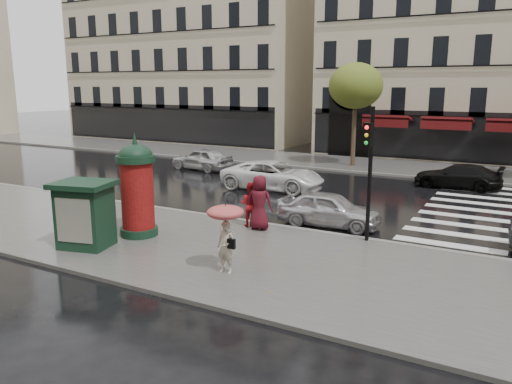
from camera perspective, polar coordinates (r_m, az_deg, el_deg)
The scene contains 18 objects.
ground at distance 16.27m, azimuth -2.59°, elevation -6.69°, with size 160.00×160.00×0.00m, color black.
near_sidewalk at distance 15.86m, azimuth -3.55°, elevation -6.98°, with size 90.00×7.00×0.12m, color #474744.
far_sidewalk at distance 33.50m, azimuth 14.74°, elevation 2.83°, with size 90.00×6.00×0.12m, color #474744.
near_kerb at distance 18.75m, azimuth 2.23°, elevation -3.90°, with size 90.00×0.25×0.14m, color slate.
far_kerb at distance 30.64m, azimuth 13.32°, elevation 2.08°, with size 90.00×0.25×0.14m, color slate.
zebra_crossing at distance 23.38m, azimuth 23.14°, elevation -1.82°, with size 3.60×11.75×0.01m, color silver.
bldg_far_left at distance 52.92m, azimuth -6.12°, elevation 18.65°, with size 24.00×14.00×22.90m.
tree_far_left at distance 32.70m, azimuth 11.32°, elevation 11.77°, with size 3.40×3.40×6.64m.
woman_umbrella at distance 13.70m, azimuth -3.48°, elevation -4.07°, with size 1.03×1.03×1.99m.
woman_red at distance 18.36m, azimuth -0.65°, elevation -1.41°, with size 0.80×0.63×1.66m, color #AE151B.
man_burgundy at distance 17.92m, azimuth 0.40°, elevation -1.21°, with size 0.97×0.63×1.98m, color #4B0F19.
morris_column at distance 17.55m, azimuth -13.44°, elevation 0.60°, with size 1.33×1.33×3.59m.
traffic_light at distance 16.63m, azimuth 12.81°, elevation 3.45°, with size 0.31×0.43×4.46m.
newsstand at distance 16.87m, azimuth -18.96°, elevation -2.34°, with size 2.09×1.89×2.14m.
car_silver at distance 19.02m, azimuth 8.34°, elevation -1.93°, with size 1.57×3.91×1.33m, color silver.
car_white at distance 25.47m, azimuth 1.95°, elevation 1.91°, with size 2.42×5.25×1.46m, color white.
car_black at distance 27.87m, azimuth 22.06°, elevation 1.70°, with size 1.76×4.32×1.25m, color black.
car_far_silver at distance 31.55m, azimuth -6.19°, elevation 3.78°, with size 1.65×4.11×1.40m, color silver.
Camera 1 is at (8.13, -13.09, 5.25)m, focal length 35.00 mm.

